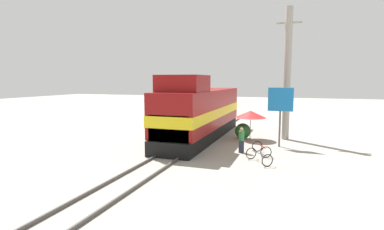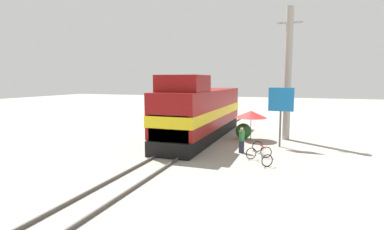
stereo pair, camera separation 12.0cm
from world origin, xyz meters
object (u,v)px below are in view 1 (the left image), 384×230
object	(u,v)px
person_bystander	(241,139)
bicycle_spare	(259,157)
locomotive	(200,113)
billboard_sign	(280,104)
bicycle	(261,149)
utility_pole	(287,74)
vendor_umbrella	(250,114)

from	to	relation	value
person_bystander	bicycle_spare	size ratio (longest dim) A/B	0.92
locomotive	person_bystander	xyz separation A→B (m)	(3.75, -3.38, -1.16)
billboard_sign	bicycle	world-z (taller)	billboard_sign
utility_pole	billboard_sign	size ratio (longest dim) A/B	2.46
vendor_umbrella	billboard_sign	xyz separation A→B (m)	(2.22, -1.80, 0.98)
billboard_sign	person_bystander	xyz separation A→B (m)	(-2.12, -2.54, -2.06)
billboard_sign	bicycle	xyz separation A→B (m)	(-0.89, -2.65, -2.56)
vendor_umbrella	person_bystander	bearing A→B (deg)	-88.63
utility_pole	bicycle_spare	xyz separation A→B (m)	(-1.09, -7.33, -4.58)
billboard_sign	locomotive	bearing A→B (deg)	171.89
person_bystander	vendor_umbrella	bearing A→B (deg)	91.37
bicycle	bicycle_spare	distance (m)	1.88
person_bystander	bicycle	size ratio (longest dim) A/B	0.90
utility_pole	billboard_sign	bearing A→B (deg)	-95.66
utility_pole	bicycle_spare	distance (m)	8.71
billboard_sign	utility_pole	bearing A→B (deg)	84.34
bicycle	bicycle_spare	world-z (taller)	bicycle
utility_pole	vendor_umbrella	size ratio (longest dim) A/B	4.16
person_bystander	bicycle	bearing A→B (deg)	-4.73
utility_pole	person_bystander	world-z (taller)	utility_pole
vendor_umbrella	bicycle	bearing A→B (deg)	-73.32
locomotive	vendor_umbrella	world-z (taller)	locomotive
billboard_sign	person_bystander	bearing A→B (deg)	-129.73
person_bystander	bicycle_spare	distance (m)	2.42
billboard_sign	bicycle_spare	bearing A→B (deg)	-100.23
locomotive	person_bystander	world-z (taller)	locomotive
locomotive	vendor_umbrella	bearing A→B (deg)	14.76
person_bystander	utility_pole	bearing A→B (deg)	65.90
locomotive	bicycle_spare	xyz separation A→B (m)	(5.05, -5.36, -1.66)
person_bystander	bicycle_spare	xyz separation A→B (m)	(1.30, -1.98, -0.50)
locomotive	billboard_sign	size ratio (longest dim) A/B	3.39
billboard_sign	bicycle_spare	size ratio (longest dim) A/B	2.32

